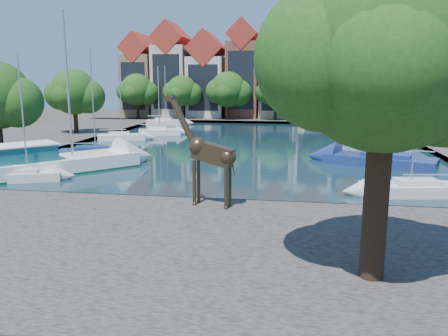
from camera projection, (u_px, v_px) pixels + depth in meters
The scene contains 31 objects.
ground at pixel (204, 206), 24.55m from camera, with size 160.00×160.00×0.00m, color #38332B.
water_basin at pixel (247, 145), 47.80m from camera, with size 38.00×50.00×0.08m, color black.
near_quay at pixel (170, 248), 17.72m from camera, with size 50.00×14.00×0.50m, color #544D48.
far_quay at pixel (265, 118), 78.77m from camera, with size 60.00×16.00×0.50m, color #544D48.
left_quay at pixel (37, 138), 51.51m from camera, with size 14.00×52.00×0.50m, color #544D48.
plane_tree at pixel (390, 56), 13.18m from camera, with size 8.32×6.40×10.62m.
townhouse_west_end at pixel (142, 78), 80.81m from camera, with size 5.44×9.18×14.93m.
townhouse_west_mid at pixel (173, 74), 79.74m from camera, with size 5.94×9.18×16.79m.
townhouse_west_inner at pixel (208, 78), 78.94m from camera, with size 6.43×9.18×15.15m.
townhouse_center at pixel (244, 73), 77.76m from camera, with size 5.44×9.18×16.93m.
townhouse_east_inner at pixel (277, 76), 76.99m from camera, with size 5.94×9.18×15.79m.
townhouse_east_mid at pixel (315, 74), 75.94m from camera, with size 6.43×9.18×16.65m.
townhouse_east_end at pixel (353, 80), 75.16m from camera, with size 5.44×9.18×14.43m.
far_tree_far_west at pixel (138, 91), 75.75m from camera, with size 7.28×5.60×7.68m.
far_tree_west at pixel (182, 92), 74.57m from camera, with size 6.76×5.20×7.36m.
far_tree_mid_west at pixel (229, 91), 73.33m from camera, with size 7.80×6.00×8.00m.
far_tree_mid_east at pixel (276, 92), 72.16m from camera, with size 7.02×5.40×7.52m.
far_tree_east at pixel (326, 91), 70.94m from camera, with size 7.54×5.80×7.84m.
far_tree_far_east at pixel (377, 93), 69.77m from camera, with size 6.76×5.20×7.36m.
side_tree_left_far at pixel (75, 94), 53.91m from camera, with size 7.28×5.60×7.88m.
giraffe_statue at pixel (207, 152), 22.46m from camera, with size 3.95×1.44×5.71m.
motorsailer at pixel (48, 161), 32.73m from camera, with size 11.14×11.79×11.96m.
sailboat_left_a at pixel (28, 174), 30.31m from camera, with size 4.63×3.04×8.53m.
sailboat_left_b at pixel (96, 151), 40.30m from camera, with size 6.92×4.15×9.69m.
sailboat_left_c at pixel (122, 136), 51.42m from camera, with size 5.79×3.57×9.76m.
sailboat_left_d at pixel (160, 131), 56.01m from camera, with size 5.59×3.41×8.62m.
sailboat_left_e at pixel (166, 121), 69.31m from camera, with size 6.37×3.08×9.10m.
sailboat_right_a at pixel (411, 187), 26.51m from camera, with size 6.04×2.93×10.02m.
sailboat_right_b at pixel (380, 158), 35.91m from camera, with size 9.18×6.17×12.83m.
sailboat_right_c at pixel (381, 141), 46.34m from camera, with size 6.92×4.09×10.55m.
sailboat_right_d at pixel (376, 133), 53.56m from camera, with size 6.40×3.11×9.35m.
Camera 1 is at (4.72, -23.20, 6.93)m, focal length 35.00 mm.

